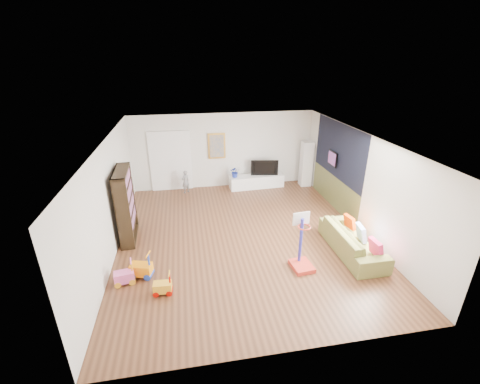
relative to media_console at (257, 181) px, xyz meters
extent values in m
cube|color=brown|center=(-1.15, -3.37, -0.23)|extent=(6.50, 7.50, 0.00)
cube|color=white|center=(-1.15, -3.37, 2.47)|extent=(6.50, 7.50, 0.00)
cube|color=silver|center=(-1.15, 0.38, 1.12)|extent=(6.50, 0.00, 2.70)
cube|color=silver|center=(-1.15, -7.12, 1.12)|extent=(6.50, 0.00, 2.70)
cube|color=silver|center=(-4.40, -3.37, 1.12)|extent=(0.00, 7.50, 2.70)
cube|color=white|center=(2.10, -3.37, 1.12)|extent=(0.00, 7.50, 2.70)
cube|color=black|center=(2.08, -1.97, 1.62)|extent=(0.01, 3.20, 1.70)
cube|color=brown|center=(2.08, -1.97, 0.27)|extent=(0.01, 3.20, 1.00)
cube|color=white|center=(-3.05, 0.34, 0.82)|extent=(1.45, 0.06, 2.10)
cube|color=gold|center=(-1.40, 0.34, 1.32)|extent=(0.62, 0.06, 0.92)
cube|color=#7F3F8C|center=(2.02, -1.77, 1.32)|extent=(0.04, 0.56, 0.46)
cube|color=white|center=(0.00, 0.00, 0.00)|extent=(2.02, 0.62, 0.46)
cube|color=white|center=(1.85, -0.10, 0.61)|extent=(0.40, 0.40, 1.68)
cube|color=black|center=(-4.15, -2.85, 0.72)|extent=(0.40, 1.32, 1.91)
imported|color=olive|center=(1.39, -4.56, 0.08)|extent=(0.85, 2.17, 0.63)
cube|color=red|center=(-0.06, -4.97, 0.44)|extent=(0.52, 0.61, 1.35)
cube|color=gold|center=(-3.19, -5.29, 0.02)|extent=(0.38, 0.25, 0.50)
cube|color=orange|center=(-3.67, -4.65, 0.07)|extent=(0.52, 0.39, 0.61)
cube|color=pink|center=(-4.01, -4.82, 0.04)|extent=(0.45, 0.32, 0.55)
imported|color=slate|center=(-2.59, -0.05, 0.18)|extent=(0.36, 0.33, 0.83)
imported|color=black|center=(0.30, 0.07, 0.52)|extent=(1.00, 0.29, 0.57)
imported|color=navy|center=(-0.80, -0.04, 0.44)|extent=(0.40, 0.36, 0.41)
cube|color=#CE2556|center=(1.60, -5.20, 0.27)|extent=(0.14, 0.41, 0.40)
cube|color=white|center=(1.62, -4.52, 0.27)|extent=(0.16, 0.42, 0.41)
cube|color=#BF2E00|center=(1.60, -3.96, 0.27)|extent=(0.16, 0.37, 0.36)
camera|label=1|loc=(-2.55, -10.76, 4.34)|focal=24.00mm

